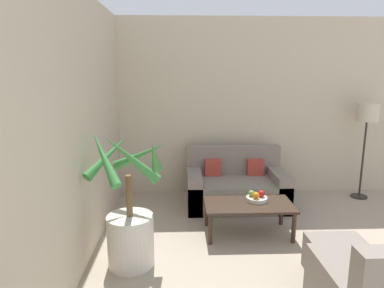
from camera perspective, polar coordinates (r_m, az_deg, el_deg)
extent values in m
cube|color=beige|center=(5.72, 20.54, 5.69)|extent=(7.85, 0.06, 2.70)
cube|color=beige|center=(2.31, -26.65, -2.96)|extent=(0.06, 8.01, 2.70)
cylinder|color=beige|center=(3.56, -10.16, -15.56)|extent=(0.46, 0.46, 0.52)
cylinder|color=brown|center=(3.38, -10.45, -8.51)|extent=(0.06, 0.06, 0.41)
cone|color=#38843D|center=(3.24, -6.25, -2.16)|extent=(0.10, 0.57, 0.44)
cone|color=#38843D|center=(3.52, -8.65, -1.83)|extent=(0.60, 0.28, 0.36)
cone|color=#38843D|center=(3.46, -13.87, -1.92)|extent=(0.43, 0.53, 0.40)
cone|color=#38843D|center=(3.16, -14.43, -2.26)|extent=(0.39, 0.49, 0.49)
cone|color=#38843D|center=(3.04, -10.03, -2.46)|extent=(0.52, 0.25, 0.50)
cube|color=gray|center=(5.00, 7.33, -8.04)|extent=(1.40, 0.83, 0.39)
cube|color=gray|center=(5.20, 6.85, -2.57)|extent=(1.40, 0.16, 0.42)
cube|color=gray|center=(4.92, 0.37, -7.53)|extent=(0.20, 0.83, 0.51)
cube|color=gray|center=(5.11, 14.05, -7.14)|extent=(0.20, 0.83, 0.51)
cube|color=#B23D33|center=(5.07, 3.50, -3.93)|extent=(0.24, 0.12, 0.24)
cube|color=#B23D33|center=(5.17, 10.49, -3.80)|extent=(0.24, 0.12, 0.24)
cylinder|color=#2D2823|center=(5.93, 26.05, -7.84)|extent=(0.24, 0.24, 0.03)
cylinder|color=#2D2823|center=(5.77, 26.58, -2.28)|extent=(0.03, 0.03, 1.16)
cylinder|color=beige|center=(5.66, 27.25, 4.74)|extent=(0.31, 0.31, 0.26)
cylinder|color=#38281E|center=(3.93, 3.06, -14.01)|extent=(0.05, 0.05, 0.35)
cylinder|color=#38281E|center=(4.12, 16.61, -13.26)|extent=(0.05, 0.05, 0.35)
cylinder|color=#38281E|center=(4.36, 2.50, -11.31)|extent=(0.05, 0.05, 0.35)
cylinder|color=#38281E|center=(4.53, 14.69, -10.79)|extent=(0.05, 0.05, 0.35)
cube|color=#38281E|center=(4.13, 9.41, -9.92)|extent=(1.03, 0.56, 0.03)
cylinder|color=beige|center=(4.21, 10.73, -8.98)|extent=(0.25, 0.25, 0.05)
sphere|color=red|center=(4.21, 11.50, -8.11)|extent=(0.08, 0.08, 0.08)
sphere|color=olive|center=(4.20, 9.88, -8.10)|extent=(0.07, 0.07, 0.07)
sphere|color=orange|center=(4.14, 10.62, -8.43)|extent=(0.08, 0.08, 0.08)
cube|color=gray|center=(3.64, 23.13, -17.24)|extent=(0.52, 0.44, 0.35)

